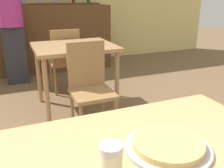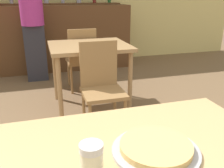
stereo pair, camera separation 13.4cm
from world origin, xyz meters
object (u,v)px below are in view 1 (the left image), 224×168
pizza_tray (168,145)px  person_standing (11,18)px  chair_far_side_back (65,57)px  cheese_shaker (111,159)px  chair_far_side_front (90,82)px

pizza_tray → person_standing: size_ratio=0.18×
chair_far_side_back → pizza_tray: (-0.17, -2.68, 0.28)m
cheese_shaker → pizza_tray: bearing=10.6°
chair_far_side_back → pizza_tray: 2.70m
cheese_shaker → chair_far_side_back: bearing=81.1°
chair_far_side_back → cheese_shaker: (-0.43, -2.73, 0.32)m
pizza_tray → chair_far_side_back: bearing=86.3°
pizza_tray → cheese_shaker: size_ratio=2.96×
chair_far_side_back → person_standing: person_standing is taller
chair_far_side_back → cheese_shaker: size_ratio=8.05×
chair_far_side_front → chair_far_side_back: same height
pizza_tray → person_standing: (-0.45, 3.36, 0.22)m
chair_far_side_back → person_standing: size_ratio=0.49×
person_standing → chair_far_side_back: bearing=-47.8°
chair_far_side_front → chair_far_side_back: size_ratio=1.00×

